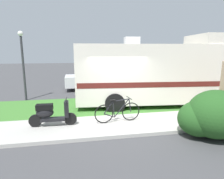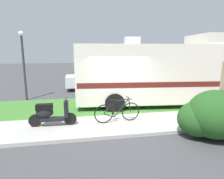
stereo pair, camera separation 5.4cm
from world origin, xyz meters
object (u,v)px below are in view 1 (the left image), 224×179
motorhome_rv (156,72)px  bicycle (118,112)px  scooter (51,113)px  street_lamp_post (23,59)px  pickup_truck_near (114,76)px

motorhome_rv → bicycle: motorhome_rv is taller
scooter → bicycle: scooter is taller
street_lamp_post → motorhome_rv: bearing=-17.6°
motorhome_rv → pickup_truck_near: size_ratio=1.36×
motorhome_rv → street_lamp_post: 7.18m
motorhome_rv → scooter: motorhome_rv is taller
scooter → pickup_truck_near: size_ratio=0.28×
scooter → street_lamp_post: bearing=112.7°
street_lamp_post → pickup_truck_near: bearing=25.0°
motorhome_rv → street_lamp_post: (-6.82, 2.16, 0.65)m
bicycle → scooter: bearing=179.1°
pickup_truck_near → street_lamp_post: bearing=-155.0°
pickup_truck_near → bicycle: bearing=-100.2°
bicycle → street_lamp_post: bearing=133.1°
pickup_truck_near → motorhome_rv: bearing=-75.8°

